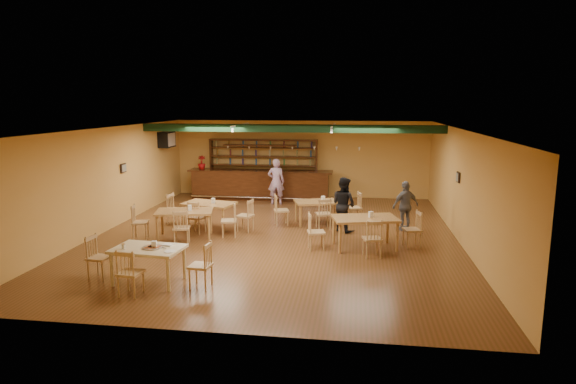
# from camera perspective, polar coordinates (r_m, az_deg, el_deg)

# --- Properties ---
(floor) EXTENTS (12.00, 12.00, 0.00)m
(floor) POSITION_cam_1_polar(r_m,az_deg,el_deg) (13.94, -1.41, -5.07)
(floor) COLOR #563818
(floor) RESTS_ON ground
(ceiling_beam) EXTENTS (10.00, 0.30, 0.25)m
(ceiling_beam) POSITION_cam_1_polar(r_m,az_deg,el_deg) (16.22, 0.18, 7.41)
(ceiling_beam) COLOR black
(ceiling_beam) RESTS_ON ceiling
(track_rail_left) EXTENTS (0.05, 2.50, 0.05)m
(track_rail_left) POSITION_cam_1_polar(r_m,az_deg,el_deg) (17.14, -5.57, 7.76)
(track_rail_left) COLOR silver
(track_rail_left) RESTS_ON ceiling
(track_rail_right) EXTENTS (0.05, 2.50, 0.05)m
(track_rail_right) POSITION_cam_1_polar(r_m,az_deg,el_deg) (16.68, 5.28, 7.69)
(track_rail_right) COLOR silver
(track_rail_right) RESTS_ON ceiling
(ac_unit) EXTENTS (0.34, 0.70, 0.48)m
(ac_unit) POSITION_cam_1_polar(r_m,az_deg,el_deg) (18.85, -13.91, 5.95)
(ac_unit) COLOR silver
(ac_unit) RESTS_ON wall_left
(picture_left) EXTENTS (0.04, 0.34, 0.28)m
(picture_left) POSITION_cam_1_polar(r_m,az_deg,el_deg) (16.08, -18.60, 2.65)
(picture_left) COLOR black
(picture_left) RESTS_ON wall_left
(picture_right) EXTENTS (0.04, 0.34, 0.28)m
(picture_right) POSITION_cam_1_polar(r_m,az_deg,el_deg) (14.16, 19.17, 1.63)
(picture_right) COLOR black
(picture_right) RESTS_ON wall_right
(bar_counter) EXTENTS (5.56, 0.85, 1.13)m
(bar_counter) POSITION_cam_1_polar(r_m,az_deg,el_deg) (19.02, -3.23, 0.85)
(bar_counter) COLOR #32160A
(bar_counter) RESTS_ON ground
(back_bar_hutch) EXTENTS (4.30, 0.40, 2.28)m
(back_bar_hutch) POSITION_cam_1_polar(r_m,az_deg,el_deg) (19.55, -2.89, 2.82)
(back_bar_hutch) COLOR #32160A
(back_bar_hutch) RESTS_ON ground
(poinsettia) EXTENTS (0.38, 0.38, 0.52)m
(poinsettia) POSITION_cam_1_polar(r_m,az_deg,el_deg) (19.49, -10.00, 3.40)
(poinsettia) COLOR #A50F10
(poinsettia) RESTS_ON bar_counter
(dining_table_a) EXTENTS (1.66, 1.21, 0.75)m
(dining_table_a) POSITION_cam_1_polar(r_m,az_deg,el_deg) (14.94, -9.13, -2.65)
(dining_table_a) COLOR olive
(dining_table_a) RESTS_ON ground
(dining_table_b) EXTENTS (1.61, 1.24, 0.71)m
(dining_table_b) POSITION_cam_1_polar(r_m,az_deg,el_deg) (15.26, 3.53, -2.35)
(dining_table_b) COLOR olive
(dining_table_b) RESTS_ON ground
(dining_table_c) EXTENTS (1.70, 1.24, 0.77)m
(dining_table_c) POSITION_cam_1_polar(r_m,az_deg,el_deg) (13.95, -11.89, -3.65)
(dining_table_c) COLOR olive
(dining_table_c) RESTS_ON ground
(dining_table_d) EXTENTS (1.81, 1.33, 0.81)m
(dining_table_d) POSITION_cam_1_polar(r_m,az_deg,el_deg) (12.83, 8.89, -4.69)
(dining_table_d) COLOR olive
(dining_table_d) RESTS_ON ground
(near_table) EXTENTS (1.49, 1.03, 0.76)m
(near_table) POSITION_cam_1_polar(r_m,az_deg,el_deg) (10.72, -15.88, -8.17)
(near_table) COLOR beige
(near_table) RESTS_ON ground
(pizza_tray) EXTENTS (0.45, 0.45, 0.01)m
(pizza_tray) POSITION_cam_1_polar(r_m,az_deg,el_deg) (10.57, -15.48, -6.23)
(pizza_tray) COLOR silver
(pizza_tray) RESTS_ON near_table
(parmesan_shaker) EXTENTS (0.08, 0.08, 0.11)m
(parmesan_shaker) POSITION_cam_1_polar(r_m,az_deg,el_deg) (10.65, -18.57, -5.99)
(parmesan_shaker) COLOR #EAE5C6
(parmesan_shaker) RESTS_ON near_table
(napkin_stack) EXTENTS (0.22, 0.17, 0.03)m
(napkin_stack) POSITION_cam_1_polar(r_m,az_deg,el_deg) (10.65, -13.80, -5.98)
(napkin_stack) COLOR white
(napkin_stack) RESTS_ON near_table
(pizza_server) EXTENTS (0.32, 0.25, 0.00)m
(pizza_server) POSITION_cam_1_polar(r_m,az_deg,el_deg) (10.55, -14.61, -6.16)
(pizza_server) COLOR silver
(pizza_server) RESTS_ON pizza_tray
(side_plate) EXTENTS (0.24, 0.24, 0.01)m
(side_plate) POSITION_cam_1_polar(r_m,az_deg,el_deg) (10.22, -13.57, -6.72)
(side_plate) COLOR white
(side_plate) RESTS_ON near_table
(patron_bar) EXTENTS (0.65, 0.45, 1.69)m
(patron_bar) POSITION_cam_1_polar(r_m,az_deg,el_deg) (18.04, -1.40, 1.24)
(patron_bar) COLOR #9351B0
(patron_bar) RESTS_ON ground
(patron_right_a) EXTENTS (0.98, 0.96, 1.59)m
(patron_right_a) POSITION_cam_1_polar(r_m,az_deg,el_deg) (14.34, 6.48, -1.42)
(patron_right_a) COLOR black
(patron_right_a) RESTS_ON ground
(patron_right_b) EXTENTS (0.92, 0.73, 1.46)m
(patron_right_b) POSITION_cam_1_polar(r_m,az_deg,el_deg) (14.77, 13.49, -1.56)
(patron_right_b) COLOR slate
(patron_right_b) RESTS_ON ground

